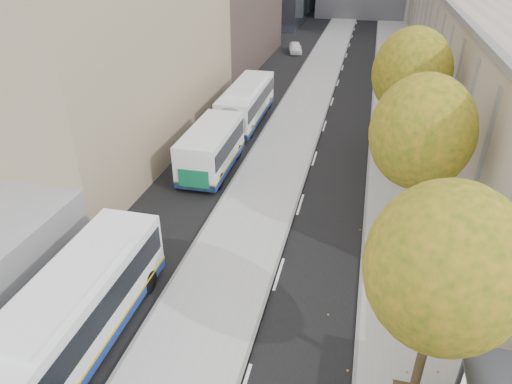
% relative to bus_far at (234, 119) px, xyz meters
% --- Properties ---
extents(bus_platform, '(4.25, 150.00, 0.15)m').
position_rel_bus_far_xyz_m(bus_platform, '(3.79, 3.11, -1.45)').
color(bus_platform, '#A7A7A7').
rests_on(bus_platform, ground).
extents(sidewalk, '(4.75, 150.00, 0.08)m').
position_rel_bus_far_xyz_m(sidewalk, '(11.79, 3.11, -1.48)').
color(sidewalk, gray).
rests_on(sidewalk, ground).
extents(building_tan, '(18.00, 92.00, 8.00)m').
position_rel_bus_far_xyz_m(building_tan, '(23.17, 32.11, 2.48)').
color(building_tan, '#9D957E').
rests_on(building_tan, ground).
extents(tree_c, '(4.20, 4.20, 7.28)m').
position_rel_bus_far_xyz_m(tree_c, '(11.27, -18.89, 3.73)').
color(tree_c, black).
rests_on(tree_c, sidewalk).
extents(tree_d, '(4.40, 4.40, 7.60)m').
position_rel_bus_far_xyz_m(tree_d, '(11.27, -9.89, 3.95)').
color(tree_d, black).
rests_on(tree_d, sidewalk).
extents(tree_e, '(4.60, 4.60, 7.92)m').
position_rel_bus_far_xyz_m(tree_e, '(11.27, -0.89, 4.16)').
color(tree_e, black).
rests_on(tree_e, sidewalk).
extents(bus_far, '(2.69, 16.74, 2.78)m').
position_rel_bus_far_xyz_m(bus_far, '(0.00, 0.00, 0.00)').
color(bus_far, white).
rests_on(bus_far, ground).
extents(distant_car, '(2.33, 4.05, 1.30)m').
position_rel_bus_far_xyz_m(distant_car, '(-0.25, 28.02, -0.87)').
color(distant_car, white).
rests_on(distant_car, ground).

